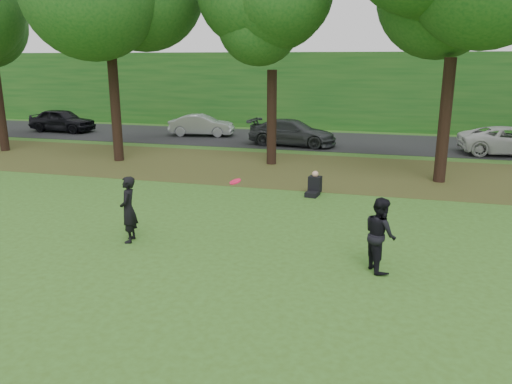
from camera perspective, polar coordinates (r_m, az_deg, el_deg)
ground at (r=9.01m, az=-0.24°, el=-15.43°), size 120.00×120.00×0.00m
leaf_litter at (r=21.09m, az=9.15°, el=2.30°), size 60.00×7.00×0.01m
street at (r=28.93m, az=10.88°, el=5.65°), size 70.00×7.00×0.02m
far_hedge at (r=34.61m, az=11.90°, el=11.24°), size 70.00×3.00×5.00m
player_left at (r=13.08m, az=-14.38°, el=-1.95°), size 0.56×0.71×1.71m
player_right at (r=11.31m, az=14.00°, el=-4.72°), size 0.92×1.01×1.67m
parked_cars at (r=27.36m, az=11.77°, el=6.58°), size 41.07×4.19×1.50m
frisbee at (r=11.36m, az=-2.39°, el=1.20°), size 0.32×0.33×0.15m
seated_person at (r=17.34m, az=6.67°, el=0.68°), size 0.51×0.78×0.83m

